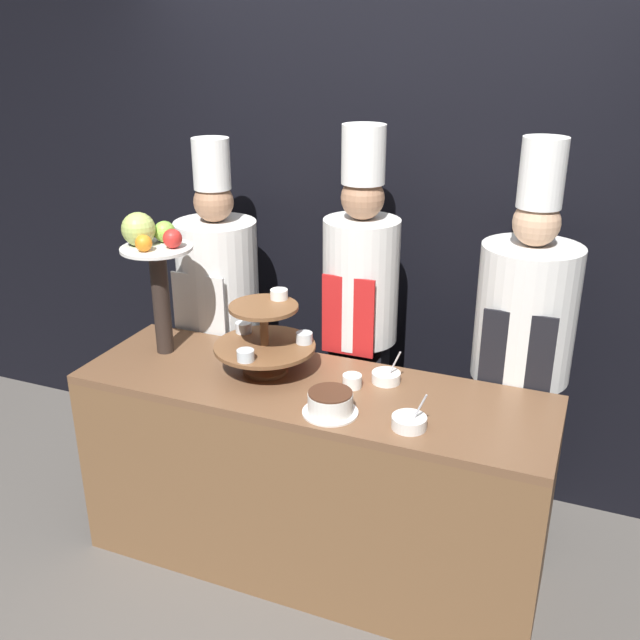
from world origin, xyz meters
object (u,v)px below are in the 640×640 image
at_px(chef_left, 219,305).
at_px(chef_center_left, 360,310).
at_px(fruit_pedestal, 153,256).
at_px(cup_white, 352,381).
at_px(serving_bowl_far, 386,377).
at_px(cake_round, 330,403).
at_px(chef_center_right, 522,345).
at_px(serving_bowl_near, 409,422).
at_px(tiered_stand, 265,337).

distance_m(chef_left, chef_center_left, 0.75).
relative_size(chef_left, chef_center_left, 0.95).
relative_size(fruit_pedestal, chef_left, 0.36).
xyz_separation_m(cup_white, serving_bowl_far, (0.11, 0.09, -0.00)).
xyz_separation_m(cake_round, chef_center_right, (0.60, 0.69, 0.05)).
distance_m(cup_white, chef_center_left, 0.49).
bearing_deg(cup_white, fruit_pedestal, 179.37).
xyz_separation_m(serving_bowl_near, serving_bowl_far, (-0.19, 0.32, -0.00)).
distance_m(fruit_pedestal, chef_left, 0.59).
relative_size(cake_round, cup_white, 2.73).
xyz_separation_m(chef_left, chef_center_left, (0.74, 0.00, 0.08)).
height_order(serving_bowl_far, chef_center_right, chef_center_right).
height_order(fruit_pedestal, cake_round, fruit_pedestal).
bearing_deg(fruit_pedestal, chef_center_right, 16.53).
distance_m(cup_white, chef_center_right, 0.76).
height_order(tiered_stand, fruit_pedestal, fruit_pedestal).
bearing_deg(tiered_stand, cake_round, -31.09).
height_order(serving_bowl_near, chef_left, chef_left).
xyz_separation_m(tiered_stand, serving_bowl_far, (0.50, 0.09, -0.13)).
relative_size(fruit_pedestal, serving_bowl_far, 4.33).
height_order(cup_white, chef_center_left, chef_center_left).
bearing_deg(chef_center_left, cup_white, -74.20).
bearing_deg(chef_center_left, chef_center_right, -0.01).
bearing_deg(chef_center_right, cake_round, -131.20).
relative_size(serving_bowl_far, chef_center_right, 0.08).
height_order(tiered_stand, serving_bowl_near, tiered_stand).
height_order(serving_bowl_far, chef_left, chef_left).
distance_m(fruit_pedestal, serving_bowl_near, 1.30).
bearing_deg(tiered_stand, serving_bowl_far, 10.69).
bearing_deg(chef_center_right, chef_left, 180.00).
xyz_separation_m(serving_bowl_far, chef_center_right, (0.49, 0.37, 0.07)).
bearing_deg(chef_left, chef_center_left, 0.01).
relative_size(serving_bowl_far, chef_center_left, 0.08).
distance_m(fruit_pedestal, chef_center_right, 1.62).
height_order(fruit_pedestal, cup_white, fruit_pedestal).
height_order(chef_left, chef_center_right, chef_center_right).
bearing_deg(fruit_pedestal, serving_bowl_near, -10.79).
relative_size(tiered_stand, chef_left, 0.24).
height_order(cake_round, chef_center_right, chef_center_right).
bearing_deg(serving_bowl_near, chef_center_right, 66.16).
relative_size(cup_white, chef_center_left, 0.04).
bearing_deg(chef_left, cup_white, -27.81).
height_order(cake_round, serving_bowl_far, serving_bowl_far).
height_order(serving_bowl_near, chef_center_right, chef_center_right).
xyz_separation_m(cup_white, chef_center_left, (-0.13, 0.46, 0.12)).
height_order(fruit_pedestal, serving_bowl_far, fruit_pedestal).
distance_m(cup_white, serving_bowl_near, 0.37).
bearing_deg(serving_bowl_far, tiered_stand, -169.31).
xyz_separation_m(serving_bowl_near, chef_center_right, (0.30, 0.68, 0.07)).
bearing_deg(serving_bowl_near, serving_bowl_far, 120.41).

